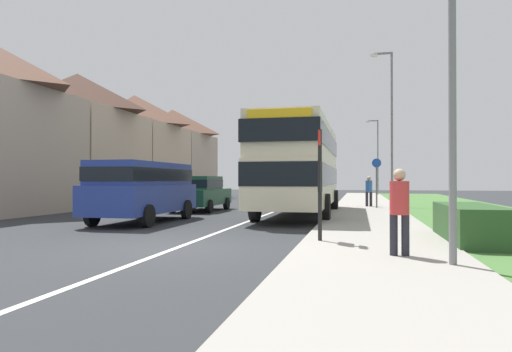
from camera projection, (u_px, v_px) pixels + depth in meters
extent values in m
plane|color=#2D3033|center=(177.00, 248.00, 9.96)|extent=(120.00, 120.00, 0.00)
cube|color=silver|center=(257.00, 218.00, 17.76)|extent=(0.14, 60.00, 0.01)
cube|color=#9E998E|center=(370.00, 223.00, 14.89)|extent=(3.20, 68.00, 0.12)
cube|color=#2D5128|center=(470.00, 225.00, 10.37)|extent=(1.10, 3.38, 0.90)
cube|color=beige|center=(300.00, 184.00, 18.82)|extent=(2.50, 10.05, 1.65)
cube|color=beige|center=(300.00, 145.00, 18.84)|extent=(2.45, 9.85, 1.55)
cube|color=black|center=(300.00, 176.00, 18.82)|extent=(2.52, 10.10, 0.76)
cube|color=black|center=(300.00, 143.00, 18.84)|extent=(2.52, 10.10, 0.72)
cube|color=gold|center=(279.00, 116.00, 13.98)|extent=(2.00, 0.08, 0.44)
cylinder|color=black|center=(282.00, 200.00, 22.13)|extent=(0.30, 1.00, 1.00)
cylinder|color=black|center=(335.00, 201.00, 21.58)|extent=(0.30, 1.00, 1.00)
cylinder|color=black|center=(255.00, 207.00, 16.39)|extent=(0.30, 1.00, 1.00)
cylinder|color=black|center=(326.00, 208.00, 15.84)|extent=(0.30, 1.00, 1.00)
cube|color=navy|center=(143.00, 198.00, 15.95)|extent=(1.95, 5.24, 0.94)
cube|color=navy|center=(143.00, 174.00, 15.96)|extent=(1.72, 4.82, 0.77)
cube|color=black|center=(143.00, 175.00, 15.96)|extent=(1.75, 4.87, 0.43)
cylinder|color=black|center=(140.00, 209.00, 17.74)|extent=(0.20, 0.72, 0.72)
cylinder|color=black|center=(186.00, 209.00, 17.32)|extent=(0.20, 0.72, 0.72)
cylinder|color=black|center=(92.00, 215.00, 14.58)|extent=(0.20, 0.72, 0.72)
cylinder|color=black|center=(148.00, 216.00, 14.16)|extent=(0.20, 0.72, 0.72)
cube|color=#19472D|center=(201.00, 197.00, 21.89)|extent=(1.79, 4.37, 0.74)
cube|color=#19472D|center=(199.00, 183.00, 21.68)|extent=(1.57, 2.41, 0.61)
cube|color=black|center=(199.00, 183.00, 21.68)|extent=(1.61, 2.43, 0.34)
cylinder|color=black|center=(193.00, 203.00, 23.40)|extent=(0.20, 0.60, 0.60)
cylinder|color=black|center=(227.00, 203.00, 23.02)|extent=(0.20, 0.60, 0.60)
cylinder|color=black|center=(172.00, 206.00, 20.76)|extent=(0.20, 0.60, 0.60)
cylinder|color=black|center=(209.00, 206.00, 20.37)|extent=(0.20, 0.60, 0.60)
cylinder|color=#23232D|center=(394.00, 238.00, 8.22)|extent=(0.14, 0.14, 0.85)
cylinder|color=#23232D|center=(405.00, 239.00, 8.18)|extent=(0.14, 0.14, 0.85)
cylinder|color=#BF3333|center=(399.00, 198.00, 8.20)|extent=(0.34, 0.34, 0.60)
sphere|color=tan|center=(399.00, 175.00, 8.21)|extent=(0.22, 0.22, 0.22)
cylinder|color=#23232D|center=(367.00, 200.00, 23.64)|extent=(0.14, 0.14, 0.85)
cylinder|color=#23232D|center=(371.00, 200.00, 23.59)|extent=(0.14, 0.14, 0.85)
cylinder|color=#2D599E|center=(369.00, 186.00, 23.62)|extent=(0.34, 0.34, 0.60)
sphere|color=tan|center=(369.00, 178.00, 23.62)|extent=(0.22, 0.22, 0.22)
cylinder|color=black|center=(320.00, 188.00, 10.24)|extent=(0.09, 0.09, 2.60)
cube|color=red|center=(320.00, 138.00, 10.25)|extent=(0.04, 0.44, 0.32)
cube|color=black|center=(320.00, 176.00, 10.27)|extent=(0.06, 0.52, 0.68)
cylinder|color=slate|center=(377.00, 189.00, 22.33)|extent=(0.08, 0.08, 2.10)
cylinder|color=blue|center=(377.00, 163.00, 22.34)|extent=(0.44, 0.03, 0.44)
cylinder|color=slate|center=(452.00, 15.00, 7.36)|extent=(0.12, 0.12, 8.23)
cylinder|color=slate|center=(392.00, 130.00, 23.99)|extent=(0.12, 0.12, 8.17)
cube|color=slate|center=(383.00, 53.00, 24.12)|extent=(0.90, 0.10, 0.10)
cube|color=silver|center=(374.00, 55.00, 24.22)|extent=(0.36, 0.20, 0.14)
cylinder|color=slate|center=(378.00, 158.00, 43.20)|extent=(0.12, 0.12, 7.11)
cube|color=slate|center=(373.00, 121.00, 43.33)|extent=(0.90, 0.10, 0.10)
cube|color=silver|center=(368.00, 122.00, 43.43)|extent=(0.36, 0.20, 0.14)
cube|color=#C1A88E|center=(77.00, 159.00, 26.63)|extent=(6.19, 6.80, 5.39)
pyramid|color=#4C3328|center=(77.00, 93.00, 26.66)|extent=(6.19, 6.80, 2.26)
cube|color=#C1A88E|center=(134.00, 163.00, 33.39)|extent=(6.19, 6.80, 5.39)
pyramid|color=brown|center=(134.00, 111.00, 33.43)|extent=(6.19, 6.80, 2.26)
cube|color=tan|center=(172.00, 166.00, 40.16)|extent=(6.19, 6.80, 5.39)
pyramid|color=brown|center=(172.00, 122.00, 40.19)|extent=(6.19, 6.80, 2.26)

